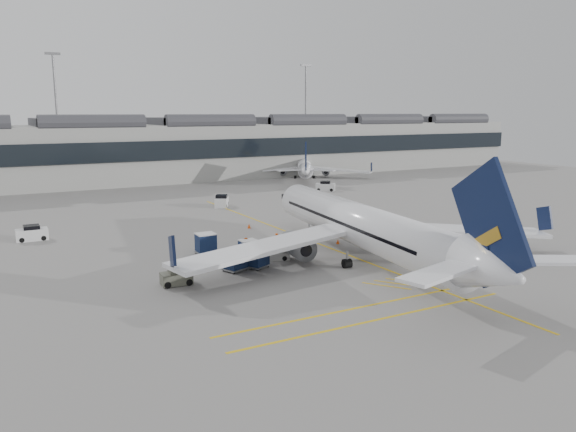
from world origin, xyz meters
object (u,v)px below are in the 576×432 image
belt_loader (267,254)px  baggage_cart_a (235,259)px  ramp_agent_a (277,241)px  pushback_tug (176,277)px  ramp_agent_b (246,247)px  airliner_main (363,227)px

belt_loader → baggage_cart_a: baggage_cart_a is taller
ramp_agent_a → pushback_tug: (-12.44, -6.34, -0.24)m
ramp_agent_b → pushback_tug: (-8.46, -5.23, -0.34)m
airliner_main → pushback_tug: (-17.46, 1.06, -2.58)m
airliner_main → baggage_cart_a: airliner_main is taller
baggage_cart_a → ramp_agent_b: size_ratio=1.21×
ramp_agent_a → airliner_main: bearing=-91.8°
belt_loader → ramp_agent_b: size_ratio=2.57×
airliner_main → ramp_agent_b: bearing=152.9°
pushback_tug → belt_loader: bearing=22.5°
belt_loader → baggage_cart_a: size_ratio=2.12×
airliner_main → ramp_agent_a: airliner_main is taller
airliner_main → belt_loader: (-7.77, 4.34, -2.62)m
ramp_agent_a → baggage_cart_a: bearing=-179.6°
pushback_tug → ramp_agent_a: bearing=30.8°
airliner_main → pushback_tug: size_ratio=16.32×
belt_loader → pushback_tug: size_ratio=1.94×
ramp_agent_a → ramp_agent_b: size_ratio=0.90×
belt_loader → pushback_tug: (-9.69, -3.28, 0.04)m
belt_loader → airliner_main: bearing=-17.3°
airliner_main → belt_loader: airliner_main is taller
baggage_cart_a → ramp_agent_a: size_ratio=1.35×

